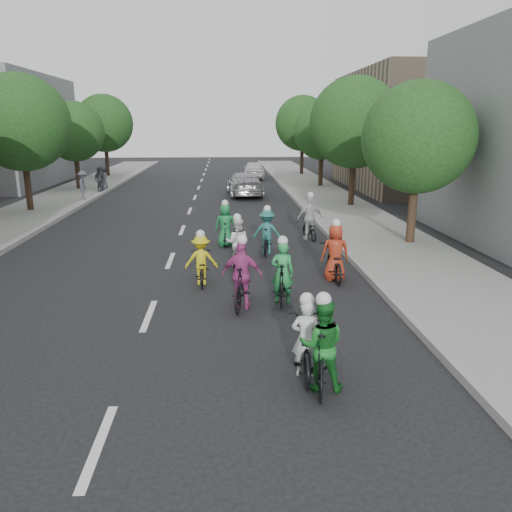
{
  "coord_description": "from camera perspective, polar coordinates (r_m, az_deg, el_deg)",
  "views": [
    {
      "loc": [
        1.85,
        -11.3,
        4.43
      ],
      "look_at": [
        2.67,
        1.64,
        1.0
      ],
      "focal_mm": 35.0,
      "sensor_mm": 36.0,
      "label": 1
    }
  ],
  "objects": [
    {
      "name": "curb_left",
      "position": [
        23.13,
        -23.56,
        2.75
      ],
      "size": [
        0.18,
        80.0,
        0.18
      ],
      "primitive_type": "cube",
      "color": "#999993",
      "rests_on": "ground"
    },
    {
      "name": "cyclist_2",
      "position": [
        14.3,
        -6.26,
        -0.93
      ],
      "size": [
        0.94,
        1.68,
        1.58
      ],
      "rotation": [
        0.0,
        0.0,
        3.17
      ],
      "color": "black",
      "rests_on": "ground"
    },
    {
      "name": "cyclist_9",
      "position": [
        18.69,
        -3.52,
        3.11
      ],
      "size": [
        0.8,
        1.55,
        1.75
      ],
      "rotation": [
        0.0,
        0.0,
        3.1
      ],
      "color": "black",
      "rests_on": "ground"
    },
    {
      "name": "ground",
      "position": [
        12.28,
        -12.14,
        -6.67
      ],
      "size": [
        120.0,
        120.0,
        0.0
      ],
      "primitive_type": "plane",
      "color": "black",
      "rests_on": "ground"
    },
    {
      "name": "tree_r_0",
      "position": [
        19.21,
        18.03,
        12.72
      ],
      "size": [
        4.0,
        4.0,
        5.97
      ],
      "color": "black",
      "rests_on": "ground"
    },
    {
      "name": "tree_r_1",
      "position": [
        27.79,
        11.22,
        14.72
      ],
      "size": [
        4.8,
        4.8,
        6.93
      ],
      "color": "black",
      "rests_on": "ground"
    },
    {
      "name": "bldg_se",
      "position": [
        38.04,
        18.73,
        13.4
      ],
      "size": [
        10.0,
        14.0,
        8.0
      ],
      "primitive_type": "cube",
      "color": "gray",
      "rests_on": "ground"
    },
    {
      "name": "follow_car_trail",
      "position": [
        42.69,
        -0.21,
        9.84
      ],
      "size": [
        2.01,
        4.42,
        1.47
      ],
      "primitive_type": "imported",
      "rotation": [
        0.0,
        0.0,
        3.08
      ],
      "color": "silver",
      "rests_on": "ground"
    },
    {
      "name": "cyclist_6",
      "position": [
        15.99,
        -2.15,
        0.99
      ],
      "size": [
        0.86,
        1.63,
        1.72
      ],
      "rotation": [
        0.0,
        0.0,
        2.96
      ],
      "color": "black",
      "rests_on": "ground"
    },
    {
      "name": "tree_r_2",
      "position": [
        36.57,
        7.54,
        13.95
      ],
      "size": [
        4.0,
        4.0,
        5.97
      ],
      "color": "black",
      "rests_on": "ground"
    },
    {
      "name": "tree_r_3",
      "position": [
        45.44,
        5.34,
        14.85
      ],
      "size": [
        4.8,
        4.8,
        6.93
      ],
      "color": "black",
      "rests_on": "ground"
    },
    {
      "name": "tree_l_4",
      "position": [
        36.71,
        -20.08,
        13.21
      ],
      "size": [
        4.0,
        4.0,
        5.97
      ],
      "color": "black",
      "rests_on": "ground"
    },
    {
      "name": "spectator_1",
      "position": [
        34.46,
        -17.49,
        8.33
      ],
      "size": [
        0.69,
        1.01,
        1.59
      ],
      "primitive_type": "imported",
      "rotation": [
        0.0,
        0.0,
        1.21
      ],
      "color": "#494753",
      "rests_on": "sidewalk_left"
    },
    {
      "name": "cyclist_1",
      "position": [
        8.77,
        7.43,
        -10.71
      ],
      "size": [
        0.87,
        1.92,
        1.75
      ],
      "rotation": [
        0.0,
        0.0,
        2.98
      ],
      "color": "black",
      "rests_on": "ground"
    },
    {
      "name": "tree_l_3",
      "position": [
        28.16,
        -25.31,
        13.62
      ],
      "size": [
        4.8,
        4.8,
        6.93
      ],
      "color": "black",
      "rests_on": "ground"
    },
    {
      "name": "cyclist_8",
      "position": [
        19.87,
        6.15,
        3.81
      ],
      "size": [
        1.08,
        1.59,
        1.89
      ],
      "rotation": [
        0.0,
        0.0,
        3.31
      ],
      "color": "black",
      "rests_on": "ground"
    },
    {
      "name": "cyclist_5",
      "position": [
        12.73,
        2.98,
        -2.61
      ],
      "size": [
        0.71,
        1.81,
        1.76
      ],
      "rotation": [
        0.0,
        0.0,
        3.02
      ],
      "color": "black",
      "rests_on": "ground"
    },
    {
      "name": "spectator_0",
      "position": [
        31.24,
        -19.14,
        7.68
      ],
      "size": [
        0.85,
        1.2,
        1.68
      ],
      "primitive_type": "imported",
      "rotation": [
        0.0,
        0.0,
        1.8
      ],
      "color": "#4C4B58",
      "rests_on": "sidewalk_left"
    },
    {
      "name": "cyclist_3",
      "position": [
        12.31,
        -1.59,
        -2.87
      ],
      "size": [
        1.08,
        1.89,
        1.88
      ],
      "rotation": [
        0.0,
        0.0,
        2.93
      ],
      "color": "black",
      "rests_on": "ground"
    },
    {
      "name": "cyclist_7",
      "position": [
        17.53,
        1.26,
        2.43
      ],
      "size": [
        1.12,
        1.63,
        1.73
      ],
      "rotation": [
        0.0,
        0.0,
        2.94
      ],
      "color": "black",
      "rests_on": "ground"
    },
    {
      "name": "cyclist_0",
      "position": [
        9.24,
        5.6,
        -10.12
      ],
      "size": [
        0.83,
        1.93,
        1.58
      ],
      "rotation": [
        0.0,
        0.0,
        3.04
      ],
      "color": "black",
      "rests_on": "ground"
    },
    {
      "name": "curb_right",
      "position": [
        22.14,
        7.38,
        3.38
      ],
      "size": [
        0.18,
        80.0,
        0.18
      ],
      "primitive_type": "cube",
      "color": "#999993",
      "rests_on": "ground"
    },
    {
      "name": "follow_car_lead",
      "position": [
        32.21,
        -1.34,
        8.23
      ],
      "size": [
        2.39,
        5.25,
        1.49
      ],
      "primitive_type": "imported",
      "rotation": [
        0.0,
        0.0,
        3.2
      ],
      "color": "#A1A1A6",
      "rests_on": "ground"
    },
    {
      "name": "tree_l_5",
      "position": [
        45.43,
        -16.96,
        14.3
      ],
      "size": [
        4.8,
        4.8,
        6.93
      ],
      "color": "black",
      "rests_on": "ground"
    },
    {
      "name": "cyclist_4",
      "position": [
        14.74,
        8.95,
        -0.29
      ],
      "size": [
        0.83,
        1.92,
        1.83
      ],
      "rotation": [
        0.0,
        0.0,
        3.12
      ],
      "color": "black",
      "rests_on": "ground"
    },
    {
      "name": "spectator_2",
      "position": [
        35.63,
        -17.04,
        8.57
      ],
      "size": [
        0.77,
        0.92,
        1.61
      ],
      "primitive_type": "imported",
      "rotation": [
        0.0,
        0.0,
        1.95
      ],
      "color": "#43454E",
      "rests_on": "sidewalk_left"
    },
    {
      "name": "sidewalk_right",
      "position": [
        22.6,
        12.25,
        3.36
      ],
      "size": [
        4.0,
        80.0,
        0.15
      ],
      "primitive_type": "cube",
      "color": "gray",
      "rests_on": "ground"
    }
  ]
}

